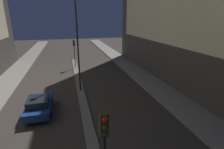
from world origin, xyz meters
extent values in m
cube|color=#66605B|center=(0.00, 16.03, 0.06)|extent=(0.75, 30.06, 0.12)
cube|color=#3D3814|center=(0.00, 3.47, 3.95)|extent=(0.32, 0.28, 0.90)
sphere|color=red|center=(0.00, 3.29, 4.25)|extent=(0.20, 0.20, 0.20)
sphere|color=#4C380A|center=(0.00, 3.29, 3.95)|extent=(0.20, 0.20, 0.20)
sphere|color=#0F3D19|center=(0.00, 3.29, 3.65)|extent=(0.20, 0.20, 0.20)
cylinder|color=black|center=(0.00, 25.37, 1.81)|extent=(0.12, 0.12, 3.38)
cube|color=#3D3814|center=(0.00, 25.37, 3.95)|extent=(0.32, 0.28, 0.90)
sphere|color=red|center=(0.00, 25.19, 4.25)|extent=(0.20, 0.20, 0.20)
sphere|color=#4C380A|center=(0.00, 25.19, 3.95)|extent=(0.20, 0.20, 0.20)
sphere|color=#0F3D19|center=(0.00, 25.19, 3.65)|extent=(0.20, 0.20, 0.20)
cylinder|color=black|center=(0.00, 15.90, 4.65)|extent=(0.16, 0.16, 9.07)
cube|color=navy|center=(-3.63, 12.17, 0.62)|extent=(1.89, 4.02, 0.61)
cube|color=black|center=(-3.63, 11.87, 1.19)|extent=(1.61, 1.81, 0.53)
cube|color=red|center=(-4.29, 10.16, 0.65)|extent=(0.14, 0.04, 0.10)
cube|color=red|center=(-2.97, 10.16, 0.65)|extent=(0.14, 0.04, 0.10)
cylinder|color=black|center=(-4.47, 13.42, 0.32)|extent=(0.22, 0.64, 0.64)
cylinder|color=black|center=(-2.80, 13.42, 0.32)|extent=(0.22, 0.64, 0.64)
cylinder|color=black|center=(-4.47, 10.92, 0.32)|extent=(0.22, 0.64, 0.64)
cylinder|color=black|center=(-2.80, 10.92, 0.32)|extent=(0.22, 0.64, 0.64)
camera|label=1|loc=(-1.07, -1.78, 7.55)|focal=28.00mm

